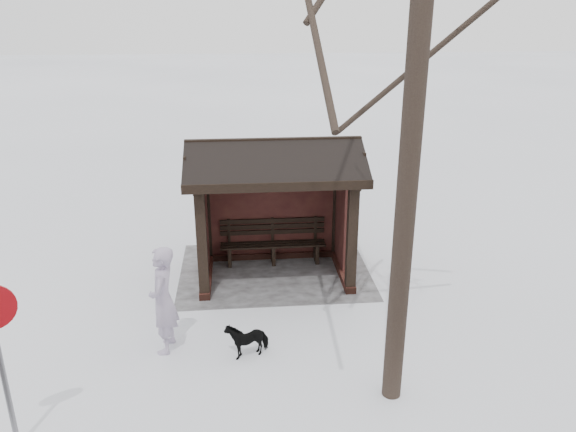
{
  "coord_description": "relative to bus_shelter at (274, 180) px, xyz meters",
  "views": [
    {
      "loc": [
        0.73,
        11.14,
        5.63
      ],
      "look_at": [
        -0.21,
        0.8,
        1.7
      ],
      "focal_mm": 35.0,
      "sensor_mm": 36.0,
      "label": 1
    }
  ],
  "objects": [
    {
      "name": "trampled_patch",
      "position": [
        0.0,
        -0.04,
        -2.16
      ],
      "size": [
        4.2,
        3.2,
        0.02
      ],
      "primitive_type": "cube",
      "color": "gray",
      "rests_on": "ground"
    },
    {
      "name": "ground",
      "position": [
        0.0,
        0.16,
        -2.17
      ],
      "size": [
        120.0,
        120.0,
        0.0
      ],
      "primitive_type": "plane",
      "color": "white",
      "rests_on": "ground"
    },
    {
      "name": "pedestrian",
      "position": [
        2.07,
        2.81,
        -1.21
      ],
      "size": [
        0.54,
        0.75,
        1.92
      ],
      "primitive_type": "imported",
      "rotation": [
        0.0,
        0.0,
        1.46
      ],
      "color": "#A496B0",
      "rests_on": "ground"
    },
    {
      "name": "bus_shelter",
      "position": [
        0.0,
        0.0,
        0.0
      ],
      "size": [
        3.6,
        2.4,
        3.09
      ],
      "color": "#3B1D15",
      "rests_on": "ground"
    },
    {
      "name": "dog",
      "position": [
        0.68,
        3.09,
        -1.86
      ],
      "size": [
        0.79,
        0.56,
        0.61
      ],
      "primitive_type": "imported",
      "rotation": [
        0.0,
        0.0,
        1.92
      ],
      "color": "black",
      "rests_on": "ground"
    }
  ]
}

